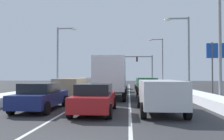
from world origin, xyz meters
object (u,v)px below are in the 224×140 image
object	(u,v)px
suv_green_right_lane_third	(146,84)
suv_silver_right_lane_nearest	(160,93)
box_truck_center_lane_second	(111,76)
traffic_light_gantry	(141,63)
sedan_maroon_right_lane_second	(150,90)
sedan_charcoal_center_lane_third	(116,85)
sedan_gray_right_lane_fourth	(142,84)
street_lamp_right_mid	(185,48)
sedan_black_center_lane_fourth	(117,84)
sedan_navy_left_lane_nearest	(41,96)
street_lamp_right_near	(215,29)
suv_maroon_left_lane_fourth	(94,82)
roadside_sign_right	(222,56)
suv_tan_left_lane_second	(72,86)
street_lamp_right_far	(161,58)
suv_silver_left_lane_third	(86,83)
sedan_red_center_lane_nearest	(95,98)
street_lamp_left_mid	(60,53)

from	to	relation	value
suv_green_right_lane_third	suv_silver_right_lane_nearest	bearing A→B (deg)	-91.31
box_truck_center_lane_second	traffic_light_gantry	world-z (taller)	traffic_light_gantry
sedan_maroon_right_lane_second	sedan_charcoal_center_lane_third	xyz separation A→B (m)	(-3.20, 8.67, 0.00)
sedan_gray_right_lane_fourth	street_lamp_right_mid	distance (m)	8.99
sedan_black_center_lane_fourth	sedan_navy_left_lane_nearest	xyz separation A→B (m)	(-3.25, -20.26, 0.00)
sedan_gray_right_lane_fourth	street_lamp_right_near	xyz separation A→B (m)	(4.10, -15.29, 4.39)
traffic_light_gantry	suv_maroon_left_lane_fourth	bearing A→B (deg)	-118.19
roadside_sign_right	sedan_navy_left_lane_nearest	bearing A→B (deg)	-139.75
suv_tan_left_lane_second	street_lamp_right_near	bearing A→B (deg)	-14.52
sedan_charcoal_center_lane_third	street_lamp_right_near	size ratio (longest dim) A/B	0.52
suv_maroon_left_lane_fourth	street_lamp_right_far	size ratio (longest dim) A/B	0.56
sedan_charcoal_center_lane_third	street_lamp_right_far	size ratio (longest dim) A/B	0.52
suv_silver_right_lane_nearest	suv_silver_left_lane_third	distance (m)	15.75
suv_silver_left_lane_third	suv_maroon_left_lane_fourth	world-z (taller)	same
suv_silver_right_lane_nearest	street_lamp_right_near	size ratio (longest dim) A/B	0.56
suv_tan_left_lane_second	suv_silver_left_lane_third	distance (m)	7.26
sedan_red_center_lane_nearest	sedan_navy_left_lane_nearest	bearing A→B (deg)	166.84
suv_maroon_left_lane_fourth	street_lamp_left_mid	bearing A→B (deg)	-126.91
traffic_light_gantry	roadside_sign_right	distance (m)	24.32
sedan_gray_right_lane_fourth	street_lamp_right_mid	bearing A→B (deg)	-58.16
suv_tan_left_lane_second	street_lamp_right_mid	distance (m)	12.91
sedan_navy_left_lane_nearest	suv_maroon_left_lane_fourth	distance (m)	21.09
suv_silver_left_lane_third	street_lamp_right_near	size ratio (longest dim) A/B	0.56
sedan_black_center_lane_fourth	street_lamp_left_mid	world-z (taller)	street_lamp_left_mid
sedan_gray_right_lane_fourth	sedan_navy_left_lane_nearest	distance (m)	20.24
sedan_maroon_right_lane_second	street_lamp_right_near	distance (m)	6.42
suv_silver_right_lane_nearest	suv_green_right_lane_third	size ratio (longest dim) A/B	1.00
sedan_gray_right_lane_fourth	sedan_black_center_lane_fourth	bearing A→B (deg)	161.44
suv_silver_left_lane_third	traffic_light_gantry	xyz separation A→B (m)	(7.68, 21.90, 3.48)
sedan_maroon_right_lane_second	suv_green_right_lane_third	size ratio (longest dim) A/B	0.92
sedan_black_center_lane_fourth	suv_tan_left_lane_second	world-z (taller)	suv_tan_left_lane_second
sedan_gray_right_lane_fourth	suv_silver_left_lane_third	distance (m)	8.68
sedan_gray_right_lane_fourth	sedan_red_center_lane_nearest	size ratio (longest dim) A/B	1.00
suv_silver_right_lane_nearest	street_lamp_right_mid	size ratio (longest dim) A/B	0.60
sedan_charcoal_center_lane_third	street_lamp_right_mid	world-z (taller)	street_lamp_right_mid
street_lamp_right_mid	street_lamp_right_far	size ratio (longest dim) A/B	0.95
suv_tan_left_lane_second	sedan_navy_left_lane_nearest	bearing A→B (deg)	-90.46
traffic_light_gantry	sedan_charcoal_center_lane_third	bearing A→B (deg)	-101.02
sedan_charcoal_center_lane_third	suv_maroon_left_lane_fourth	size ratio (longest dim) A/B	0.92
sedan_navy_left_lane_nearest	suv_maroon_left_lane_fourth	world-z (taller)	suv_maroon_left_lane_fourth
suv_silver_right_lane_nearest	suv_silver_left_lane_third	size ratio (longest dim) A/B	1.00
sedan_gray_right_lane_fourth	street_lamp_right_far	bearing A→B (deg)	68.82
suv_tan_left_lane_second	street_lamp_right_near	world-z (taller)	street_lamp_right_near
sedan_red_center_lane_nearest	sedan_charcoal_center_lane_third	size ratio (longest dim) A/B	1.00
suv_green_right_lane_third	roadside_sign_right	distance (m)	8.59
sedan_red_center_lane_nearest	traffic_light_gantry	size ratio (longest dim) A/B	0.60
sedan_black_center_lane_fourth	street_lamp_right_mid	xyz separation A→B (m)	(7.70, -7.94, 4.16)
suv_green_right_lane_third	street_lamp_right_near	distance (m)	10.46
suv_silver_right_lane_nearest	box_truck_center_lane_second	world-z (taller)	box_truck_center_lane_second
sedan_gray_right_lane_fourth	traffic_light_gantry	bearing A→B (deg)	87.36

